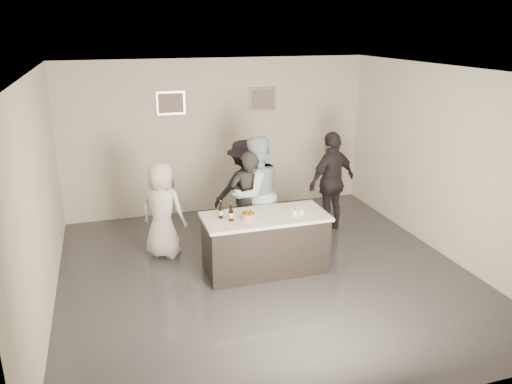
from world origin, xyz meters
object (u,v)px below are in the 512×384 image
beer_bottle_a (221,210)px  person_main_blue (255,193)px  cake (248,216)px  beer_bottle_b (231,212)px  person_main_black (249,201)px  person_guest_left (162,210)px  person_guest_back (244,187)px  bar_counter (265,243)px  person_guest_right (332,182)px

beer_bottle_a → person_main_blue: (0.76, 0.77, -0.08)m
cake → beer_bottle_a: beer_bottle_a is taller
cake → person_main_blue: size_ratio=0.11×
beer_bottle_a → beer_bottle_b: 0.19m
person_main_black → person_guest_left: person_main_black is taller
person_main_black → person_main_blue: bearing=-145.7°
person_guest_back → bar_counter: bearing=78.6°
person_guest_right → person_main_blue: bearing=-8.7°
cake → person_guest_left: bearing=137.2°
beer_bottle_b → person_guest_left: bearing=129.3°
cake → person_guest_back: person_guest_back is taller
person_main_blue → person_guest_left: bearing=-26.3°
person_guest_left → person_guest_right: bearing=-139.3°
cake → person_guest_back: (0.40, 1.58, -0.09)m
beer_bottle_a → beer_bottle_b: same height
bar_counter → beer_bottle_b: bearing=-173.0°
beer_bottle_a → person_guest_right: 2.57m
beer_bottle_a → person_guest_left: 1.20m
person_main_black → beer_bottle_b: bearing=73.6°
beer_bottle_a → person_guest_left: bearing=129.4°
bar_counter → person_guest_right: bearing=35.9°
bar_counter → beer_bottle_a: bearing=173.0°
beer_bottle_a → person_guest_back: person_guest_back is taller
beer_bottle_a → cake: bearing=-19.1°
cake → person_guest_back: bearing=76.0°
bar_counter → person_guest_back: 1.59m
beer_bottle_b → person_main_black: size_ratio=0.15×
bar_counter → person_main_black: 0.90m
cake → person_main_blue: bearing=66.8°
person_main_blue → beer_bottle_b: bearing=33.7°
person_main_blue → person_guest_right: (1.55, 0.35, -0.04)m
beer_bottle_b → person_guest_left: (-0.86, 1.05, -0.25)m
bar_counter → person_main_black: person_main_black is taller
person_guest_left → person_guest_right: 3.06m
bar_counter → person_guest_left: bearing=144.8°
person_guest_right → person_guest_back: (-1.54, 0.34, -0.06)m
person_main_blue → person_guest_right: person_main_blue is taller
person_main_black → person_guest_right: person_guest_right is taller
bar_counter → person_guest_left: size_ratio=1.19×
beer_bottle_a → person_main_black: size_ratio=0.15×
beer_bottle_a → person_guest_right: size_ratio=0.14×
cake → person_guest_right: 2.30m
person_main_black → person_guest_back: bearing=-85.3°
person_guest_left → person_guest_right: (3.05, 0.21, 0.13)m
bar_counter → person_main_blue: 1.00m
cake → person_main_black: person_main_black is taller
bar_counter → person_main_blue: (0.11, 0.85, 0.50)m
cake → person_guest_left: person_guest_left is taller
beer_bottle_a → person_guest_back: size_ratio=0.15×
cake → beer_bottle_a: (-0.38, 0.13, 0.09)m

